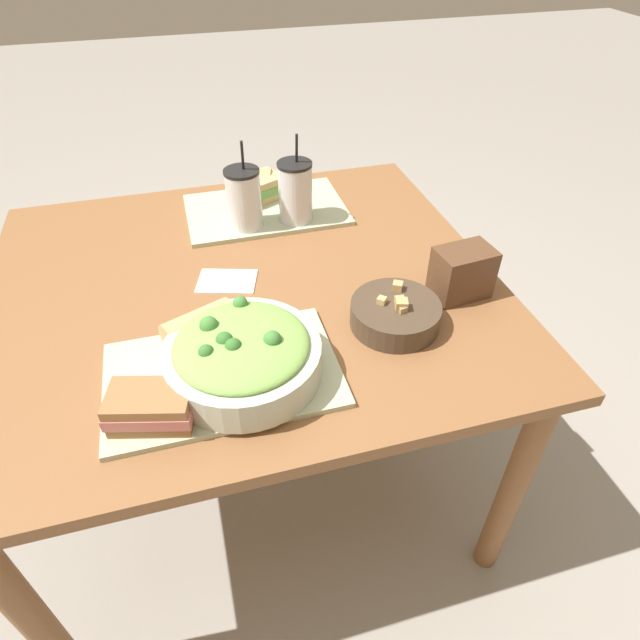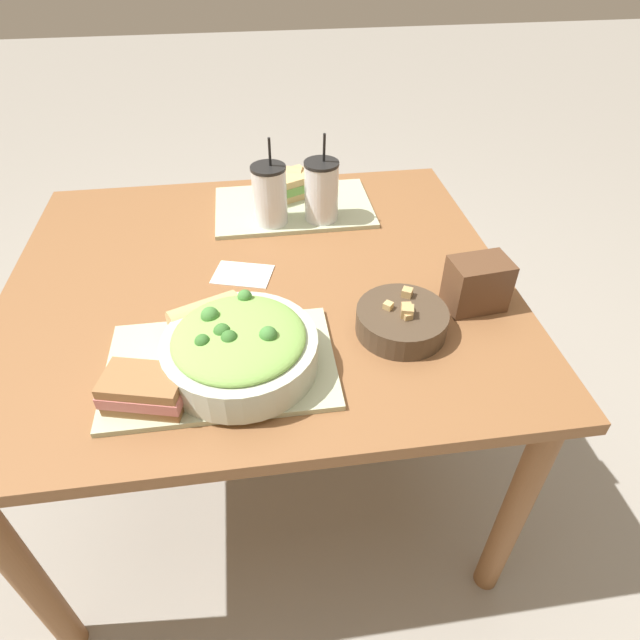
% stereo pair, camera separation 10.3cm
% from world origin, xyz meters
% --- Properties ---
extents(ground_plane, '(12.00, 12.00, 0.00)m').
position_xyz_m(ground_plane, '(0.00, 0.00, 0.00)').
color(ground_plane, gray).
extents(dining_table, '(1.18, 1.06, 0.72)m').
position_xyz_m(dining_table, '(0.00, 0.00, 0.63)').
color(dining_table, brown).
rests_on(dining_table, ground_plane).
extents(tray_near, '(0.44, 0.28, 0.01)m').
position_xyz_m(tray_near, '(-0.09, -0.29, 0.72)').
color(tray_near, '#B2BC99').
rests_on(tray_near, dining_table).
extents(tray_far, '(0.44, 0.28, 0.01)m').
position_xyz_m(tray_far, '(0.12, 0.32, 0.72)').
color(tray_far, '#B2BC99').
rests_on(tray_far, dining_table).
extents(salad_bowl, '(0.29, 0.29, 0.11)m').
position_xyz_m(salad_bowl, '(-0.05, -0.30, 0.78)').
color(salad_bowl, beige).
rests_on(salad_bowl, tray_near).
extents(soup_bowl, '(0.19, 0.19, 0.08)m').
position_xyz_m(soup_bowl, '(0.29, -0.24, 0.75)').
color(soup_bowl, '#473828').
rests_on(soup_bowl, dining_table).
extents(sandwich_near, '(0.16, 0.12, 0.06)m').
position_xyz_m(sandwich_near, '(-0.22, -0.37, 0.76)').
color(sandwich_near, olive).
rests_on(sandwich_near, tray_near).
extents(baguette_near, '(0.16, 0.12, 0.07)m').
position_xyz_m(baguette_near, '(-0.11, -0.19, 0.77)').
color(baguette_near, tan).
rests_on(baguette_near, tray_near).
extents(sandwich_far, '(0.17, 0.15, 0.06)m').
position_xyz_m(sandwich_far, '(0.11, 0.38, 0.76)').
color(sandwich_far, tan).
rests_on(sandwich_far, tray_far).
extents(baguette_far, '(0.12, 0.10, 0.07)m').
position_xyz_m(baguette_far, '(0.11, 0.42, 0.77)').
color(baguette_far, tan).
rests_on(baguette_far, tray_far).
extents(drink_cup_dark, '(0.09, 0.09, 0.23)m').
position_xyz_m(drink_cup_dark, '(0.05, 0.24, 0.80)').
color(drink_cup_dark, silver).
rests_on(drink_cup_dark, tray_far).
extents(drink_cup_red, '(0.09, 0.09, 0.24)m').
position_xyz_m(drink_cup_red, '(0.19, 0.24, 0.80)').
color(drink_cup_red, silver).
rests_on(drink_cup_red, tray_far).
extents(chip_bag, '(0.13, 0.10, 0.12)m').
position_xyz_m(chip_bag, '(0.47, -0.17, 0.77)').
color(chip_bag, brown).
rests_on(chip_bag, dining_table).
extents(napkin_folded, '(0.16, 0.13, 0.00)m').
position_xyz_m(napkin_folded, '(-0.04, 0.01, 0.72)').
color(napkin_folded, white).
rests_on(napkin_folded, dining_table).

